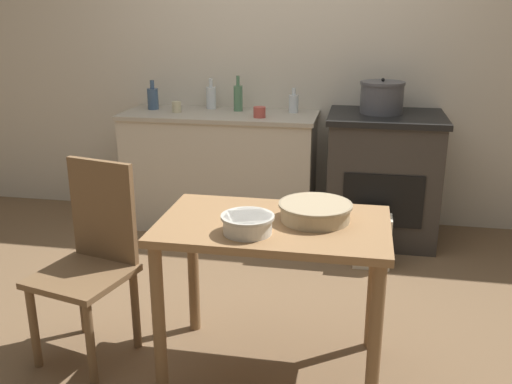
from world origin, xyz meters
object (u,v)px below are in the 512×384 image
bottle_far_left (238,97)px  bottle_mid_left (153,98)px  mixing_bowl_large (315,211)px  flour_sack (372,241)px  chair (92,257)px  cup_center (177,107)px  mixing_bowl_small (248,223)px  stock_pot (382,97)px  cup_center_right (260,112)px  work_table (273,248)px  bottle_center_left (294,103)px  stove (382,177)px  bottle_left (211,97)px

bottle_far_left → bottle_mid_left: (-0.65, -0.05, -0.02)m
mixing_bowl_large → bottle_mid_left: bearing=128.1°
flour_sack → chair: bearing=-137.5°
mixing_bowl_large → cup_center: cup_center is taller
mixing_bowl_small → stock_pot: bearing=73.6°
mixing_bowl_small → flour_sack: bearing=68.1°
mixing_bowl_large → cup_center_right: cup_center_right is taller
work_table → bottle_far_left: bearing=106.8°
stock_pot → bottle_center_left: stock_pot is taller
stove → bottle_center_left: 0.84m
work_table → bottle_center_left: bearing=94.6°
chair → bottle_left: bottle_left is taller
stove → cup_center_right: bearing=-174.6°
stove → bottle_far_left: (-1.09, 0.15, 0.52)m
stove → bottle_center_left: bottle_center_left is taller
stock_pot → mixing_bowl_large: bearing=-100.1°
stove → mixing_bowl_small: stove is taller
stove → cup_center: 1.59m
stock_pot → bottle_left: (-1.27, 0.17, -0.06)m
bottle_mid_left → cup_center_right: (0.86, -0.19, -0.05)m
flour_sack → cup_center: cup_center is taller
chair → mixing_bowl_small: (0.78, -0.14, 0.28)m
stove → mixing_bowl_large: size_ratio=2.83×
work_table → cup_center: size_ratio=12.57×
mixing_bowl_small → bottle_far_left: 2.09m
bottle_center_left → bottle_far_left: bearing=-179.0°
stock_pot → cup_center_right: stock_pot is taller
bottle_far_left → cup_center: bottle_far_left is taller
work_table → mixing_bowl_small: mixing_bowl_small is taller
bottle_left → stove: bearing=-9.1°
mixing_bowl_small → bottle_far_left: size_ratio=0.85×
stock_pot → mixing_bowl_large: size_ratio=0.95×
stock_pot → bottle_far_left: 1.05m
cup_center → mixing_bowl_large: bearing=-55.0°
flour_sack → bottle_far_left: bearing=147.0°
mixing_bowl_small → bottle_mid_left: bearing=119.8°
chair → bottle_left: size_ratio=4.09×
work_table → mixing_bowl_large: 0.25m
bottle_left → bottle_mid_left: bottle_left is taller
bottle_far_left → bottle_center_left: bottle_far_left is taller
chair → bottle_far_left: size_ratio=3.60×
cup_center_right → bottle_mid_left: bearing=167.8°
flour_sack → bottle_mid_left: size_ratio=1.55×
bottle_far_left → cup_center_right: bearing=-48.6°
cup_center_right → bottle_left: bearing=145.7°
stove → work_table: stove is taller
cup_center → flour_sack: bearing=-19.8°
bottle_left → bottle_center_left: 0.64m
mixing_bowl_large → bottle_mid_left: 2.27m
flour_sack → bottle_center_left: bottle_center_left is taller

